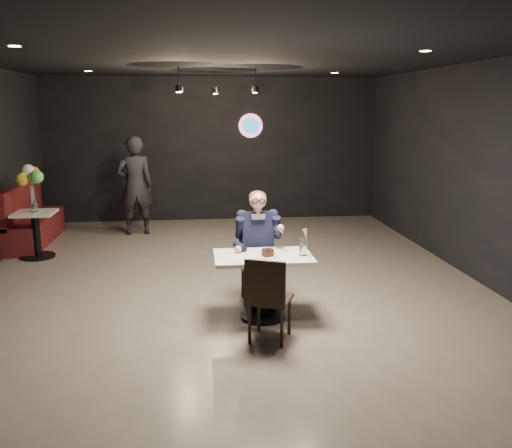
{
  "coord_description": "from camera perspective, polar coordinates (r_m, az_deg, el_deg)",
  "views": [
    {
      "loc": [
        -0.39,
        -7.06,
        2.39
      ],
      "look_at": [
        0.34,
        -0.61,
        0.98
      ],
      "focal_mm": 38.0,
      "sensor_mm": 36.0,
      "label": 1
    }
  ],
  "objects": [
    {
      "name": "balloon_vase",
      "position": [
        9.3,
        -22.33,
        1.68
      ],
      "size": [
        0.11,
        0.11,
        0.16
      ],
      "primitive_type": "cylinder",
      "color": "silver",
      "rests_on": "side_table"
    },
    {
      "name": "balloon_bunch",
      "position": [
        9.25,
        -22.53,
        4.01
      ],
      "size": [
        0.38,
        0.38,
        0.63
      ],
      "primitive_type": "cube",
      "color": "gold",
      "rests_on": "balloon_vase"
    },
    {
      "name": "side_table",
      "position": [
        9.39,
        -22.11,
        -1.01
      ],
      "size": [
        0.61,
        0.61,
        0.76
      ],
      "primitive_type": "cube",
      "color": "white",
      "rests_on": "floor"
    },
    {
      "name": "booth_bench",
      "position": [
        10.39,
        -22.33,
        0.98
      ],
      "size": [
        0.53,
        2.1,
        1.05
      ],
      "primitive_type": "cube",
      "color": "#4E1110",
      "rests_on": "floor"
    },
    {
      "name": "main_table",
      "position": [
        6.23,
        0.73,
        -6.62
      ],
      "size": [
        1.1,
        0.7,
        0.75
      ],
      "primitive_type": "cube",
      "color": "white",
      "rests_on": "floor"
    },
    {
      "name": "sundae_glass",
      "position": [
        6.11,
        4.96,
        -2.44
      ],
      "size": [
        0.09,
        0.09,
        0.19
      ],
      "primitive_type": "cylinder",
      "color": "silver",
      "rests_on": "main_table"
    },
    {
      "name": "dessert_plate",
      "position": [
        6.05,
        1.21,
        -3.4
      ],
      "size": [
        0.24,
        0.24,
        0.01
      ],
      "primitive_type": "cylinder",
      "color": "white",
      "rests_on": "main_table"
    },
    {
      "name": "passerby",
      "position": [
        10.49,
        -12.61,
        3.95
      ],
      "size": [
        0.75,
        0.56,
        1.86
      ],
      "primitive_type": "imported",
      "rotation": [
        0.0,
        0.0,
        3.33
      ],
      "color": "black",
      "rests_on": "floor"
    },
    {
      "name": "pendant_lights",
      "position": [
        9.08,
        -4.13,
        15.31
      ],
      "size": [
        1.4,
        1.2,
        0.36
      ],
      "primitive_type": "cube",
      "color": "black",
      "rests_on": "floor"
    },
    {
      "name": "wall_sign",
      "position": [
        11.59,
        -0.57,
        10.32
      ],
      "size": [
        0.5,
        0.06,
        0.5
      ],
      "primitive_type": null,
      "color": "pink",
      "rests_on": "floor"
    },
    {
      "name": "chair_far",
      "position": [
        6.72,
        0.15,
        -4.43
      ],
      "size": [
        0.42,
        0.46,
        0.92
      ],
      "primitive_type": "cube",
      "color": "black",
      "rests_on": "floor"
    },
    {
      "name": "floor",
      "position": [
        7.46,
        -3.14,
        -6.45
      ],
      "size": [
        9.0,
        9.0,
        0.0
      ],
      "primitive_type": "plane",
      "color": "slate",
      "rests_on": "ground"
    },
    {
      "name": "seated_man",
      "position": [
        6.65,
        0.15,
        -2.29
      ],
      "size": [
        0.6,
        0.8,
        1.44
      ],
      "primitive_type": "cube",
      "color": "black",
      "rests_on": "floor"
    },
    {
      "name": "mint_leaf",
      "position": [
        6.0,
        1.35,
        -2.71
      ],
      "size": [
        0.06,
        0.04,
        0.01
      ],
      "primitive_type": "ellipsoid",
      "color": "#2B843A",
      "rests_on": "cake_slice"
    },
    {
      "name": "chair_near",
      "position": [
        5.65,
        1.48,
        -7.71
      ],
      "size": [
        0.57,
        0.59,
        0.92
      ],
      "primitive_type": "cube",
      "rotation": [
        0.0,
        0.0,
        -0.4
      ],
      "color": "black",
      "rests_on": "floor"
    },
    {
      "name": "wafer_cone",
      "position": [
        6.07,
        5.25,
        -1.09
      ],
      "size": [
        0.08,
        0.08,
        0.13
      ],
      "primitive_type": "cone",
      "rotation": [
        0.0,
        0.0,
        0.26
      ],
      "color": "#DAAE59",
      "rests_on": "sundae_glass"
    },
    {
      "name": "cake_slice",
      "position": [
        6.02,
        1.24,
        -3.06
      ],
      "size": [
        0.13,
        0.12,
        0.08
      ],
      "primitive_type": "cube",
      "rotation": [
        0.0,
        0.0,
        0.35
      ],
      "color": "black",
      "rests_on": "dessert_plate"
    }
  ]
}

